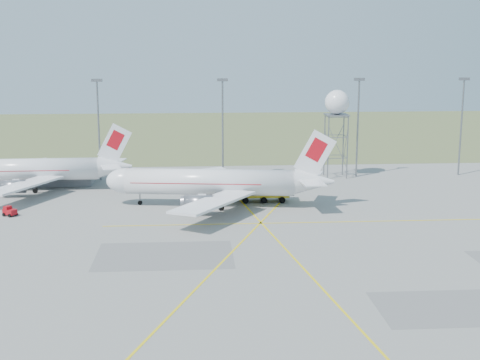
{
  "coord_description": "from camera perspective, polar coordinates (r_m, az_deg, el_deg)",
  "views": [
    {
      "loc": [
        -15.99,
        -69.48,
        27.26
      ],
      "look_at": [
        -8.28,
        40.0,
        4.87
      ],
      "focal_mm": 50.0,
      "sensor_mm": 36.0,
      "label": 1
    }
  ],
  "objects": [
    {
      "name": "airliner_far",
      "position": [
        132.47,
        -17.51,
        0.82
      ],
      "size": [
        37.02,
        36.03,
        12.6
      ],
      "rotation": [
        0.0,
        0.0,
        3.16
      ],
      "color": "white",
      "rests_on": "ground"
    },
    {
      "name": "grass_strip",
      "position": [
        211.84,
        0.33,
        4.14
      ],
      "size": [
        400.0,
        120.0,
        0.03
      ],
      "primitive_type": "cube",
      "color": "#506336",
      "rests_on": "ground"
    },
    {
      "name": "mast_a",
      "position": [
        137.64,
        -11.99,
        4.94
      ],
      "size": [
        2.2,
        0.5,
        20.5
      ],
      "color": "slate",
      "rests_on": "ground"
    },
    {
      "name": "mast_c",
      "position": [
        140.5,
        10.04,
        5.15
      ],
      "size": [
        2.2,
        0.5,
        20.5
      ],
      "color": "slate",
      "rests_on": "ground"
    },
    {
      "name": "mast_b",
      "position": [
        136.46,
        -1.49,
        5.13
      ],
      "size": [
        2.2,
        0.5,
        20.5
      ],
      "color": "slate",
      "rests_on": "ground"
    },
    {
      "name": "building_grey",
      "position": [
        138.91,
        -16.01,
        0.59
      ],
      "size": [
        19.0,
        10.0,
        3.9
      ],
      "color": "gray",
      "rests_on": "ground"
    },
    {
      "name": "airliner_main",
      "position": [
        113.77,
        -2.24,
        -0.23
      ],
      "size": [
        39.2,
        37.81,
        13.35
      ],
      "rotation": [
        0.0,
        0.0,
        3.0
      ],
      "color": "white",
      "rests_on": "ground"
    },
    {
      "name": "radar_tower",
      "position": [
        139.43,
        8.22,
        4.36
      ],
      "size": [
        5.0,
        5.0,
        18.1
      ],
      "color": "slate",
      "rests_on": "ground"
    },
    {
      "name": "mast_d",
      "position": [
        147.37,
        18.4,
        5.03
      ],
      "size": [
        2.2,
        0.5,
        20.5
      ],
      "color": "slate",
      "rests_on": "ground"
    },
    {
      "name": "ground",
      "position": [
        76.33,
        8.45,
        -9.53
      ],
      "size": [
        400.0,
        400.0,
        0.0
      ],
      "primitive_type": "plane",
      "color": "gray",
      "rests_on": "ground"
    },
    {
      "name": "fire_truck",
      "position": [
        117.75,
        2.12,
        -1.0
      ],
      "size": [
        9.11,
        3.87,
        3.61
      ],
      "rotation": [
        0.0,
        0.0,
        -0.04
      ],
      "color": "gold",
      "rests_on": "ground"
    },
    {
      "name": "baggage_tug",
      "position": [
        114.16,
        -19.06,
        -2.62
      ],
      "size": [
        2.46,
        2.39,
        1.59
      ],
      "rotation": [
        0.0,
        0.0,
        -0.57
      ],
      "color": "#A20B13",
      "rests_on": "ground"
    }
  ]
}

